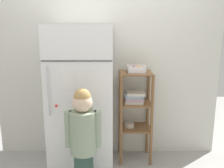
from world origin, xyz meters
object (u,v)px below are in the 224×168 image
Objects in this scene: refrigerator at (80,99)px; child_standing at (82,132)px; pantry_shelf_unit at (134,106)px; fruit_bin at (135,69)px.

child_standing is (0.07, -0.54, -0.17)m from refrigerator.
refrigerator is at bearing -167.40° from pantry_shelf_unit.
fruit_bin is at bearing 11.71° from refrigerator.
child_standing is at bearing -129.15° from pantry_shelf_unit.
pantry_shelf_unit is at bearing 50.85° from child_standing.
fruit_bin is (0.01, -0.01, 0.45)m from pantry_shelf_unit.
refrigerator is 7.80× the size of fruit_bin.
pantry_shelf_unit is at bearing 120.87° from fruit_bin.
refrigerator is 0.57m from child_standing.
fruit_bin is at bearing 50.20° from child_standing.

